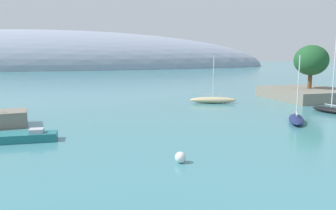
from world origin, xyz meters
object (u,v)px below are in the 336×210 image
(tree_clump_shore, at_px, (311,60))
(sailboat_sand_near_shore, at_px, (213,100))
(sailboat_navy_mid_mooring, at_px, (296,119))
(motorboat_teal_foreground, at_px, (28,137))
(sailboat_black_outer_mooring, at_px, (331,109))
(mooring_buoy_white, at_px, (180,157))

(tree_clump_shore, bearing_deg, sailboat_sand_near_shore, -179.67)
(sailboat_navy_mid_mooring, height_order, motorboat_teal_foreground, sailboat_navy_mid_mooring)
(tree_clump_shore, bearing_deg, sailboat_navy_mid_mooring, -132.27)
(tree_clump_shore, height_order, sailboat_black_outer_mooring, sailboat_black_outer_mooring)
(sailboat_navy_mid_mooring, height_order, mooring_buoy_white, sailboat_navy_mid_mooring)
(sailboat_black_outer_mooring, distance_m, motorboat_teal_foreground, 39.54)
(sailboat_sand_near_shore, xyz_separation_m, sailboat_black_outer_mooring, (12.25, -13.20, -0.04))
(sailboat_sand_near_shore, bearing_deg, sailboat_black_outer_mooring, -28.64)
(sailboat_sand_near_shore, height_order, sailboat_black_outer_mooring, sailboat_black_outer_mooring)
(sailboat_navy_mid_mooring, height_order, sailboat_black_outer_mooring, sailboat_black_outer_mooring)
(tree_clump_shore, distance_m, mooring_buoy_white, 44.84)
(sailboat_navy_mid_mooring, relative_size, motorboat_teal_foreground, 1.40)
(sailboat_sand_near_shore, bearing_deg, tree_clump_shore, 18.82)
(mooring_buoy_white, bearing_deg, tree_clump_shore, 39.31)
(sailboat_navy_mid_mooring, xyz_separation_m, sailboat_black_outer_mooring, (9.05, 4.33, 0.07))
(sailboat_sand_near_shore, height_order, motorboat_teal_foreground, sailboat_sand_near_shore)
(sailboat_black_outer_mooring, xyz_separation_m, motorboat_teal_foreground, (-39.26, -4.71, -0.09))
(tree_clump_shore, relative_size, sailboat_sand_near_shore, 0.99)
(tree_clump_shore, height_order, motorboat_teal_foreground, tree_clump_shore)
(sailboat_navy_mid_mooring, distance_m, motorboat_teal_foreground, 30.21)
(sailboat_sand_near_shore, distance_m, sailboat_black_outer_mooring, 18.00)
(sailboat_sand_near_shore, bearing_deg, sailboat_navy_mid_mooring, -61.16)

